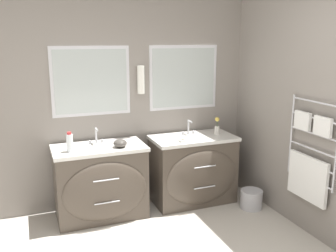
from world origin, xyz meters
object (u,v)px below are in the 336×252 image
at_px(vanity_right, 194,169).
at_px(toiletry_bottle, 70,143).
at_px(vanity_left, 101,182).
at_px(flower_vase, 217,127).
at_px(waste_bin, 251,199).
at_px(amenity_bowl, 120,143).

bearing_deg(vanity_right, toiletry_bottle, -177.81).
height_order(vanity_left, toiletry_bottle, toiletry_bottle).
distance_m(toiletry_bottle, flower_vase, 1.77).
bearing_deg(flower_vase, waste_bin, -62.55).
bearing_deg(vanity_left, toiletry_bottle, -170.07).
distance_m(amenity_bowl, flower_vase, 1.25).
xyz_separation_m(vanity_left, vanity_right, (1.13, 0.00, 0.00)).
distance_m(vanity_right, waste_bin, 0.76).
relative_size(vanity_left, flower_vase, 4.70).
height_order(flower_vase, waste_bin, flower_vase).
distance_m(vanity_left, vanity_right, 1.13).
bearing_deg(amenity_bowl, toiletry_bottle, 177.02).
bearing_deg(toiletry_bottle, waste_bin, -10.17).
distance_m(vanity_left, amenity_bowl, 0.50).
relative_size(amenity_bowl, waste_bin, 0.56).
distance_m(vanity_right, amenity_bowl, 1.03).
height_order(vanity_left, flower_vase, flower_vase).
xyz_separation_m(toiletry_bottle, amenity_bowl, (0.52, -0.03, -0.05)).
distance_m(vanity_right, flower_vase, 0.59).
distance_m(vanity_left, toiletry_bottle, 0.59).
distance_m(amenity_bowl, waste_bin, 1.69).
height_order(vanity_right, flower_vase, flower_vase).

